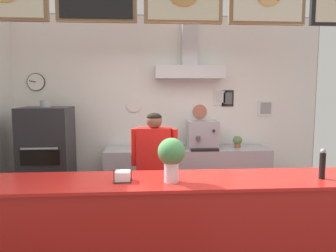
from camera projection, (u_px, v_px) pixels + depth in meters
name	position (u px, v px, depth m)	size (l,w,h in m)	color
back_wall_assembly	(170.00, 103.00, 5.25)	(5.11, 2.31, 3.06)	#9E9E99
service_counter	(185.00, 231.00, 3.06)	(4.17, 0.69, 1.02)	red
back_prep_counter	(187.00, 177.00, 5.13)	(2.60, 0.59, 0.93)	#A3A5AD
pizza_oven	(48.00, 161.00, 4.71)	(0.70, 0.67, 1.70)	#232326
shop_worker	(154.00, 171.00, 3.99)	(0.58, 0.28, 1.57)	#232328
espresso_machine	(202.00, 135.00, 5.05)	(0.47, 0.46, 0.44)	#A3A5AD
potted_thyme	(165.00, 139.00, 5.06)	(0.21, 0.21, 0.26)	beige
potted_basil	(237.00, 141.00, 5.12)	(0.15, 0.15, 0.19)	#9E563D
pepper_grinder	(322.00, 164.00, 3.00)	(0.06, 0.06, 0.29)	black
napkin_holder	(123.00, 177.00, 2.93)	(0.17, 0.16, 0.11)	#262628
basil_vase	(171.00, 156.00, 2.88)	(0.25, 0.25, 0.40)	silver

